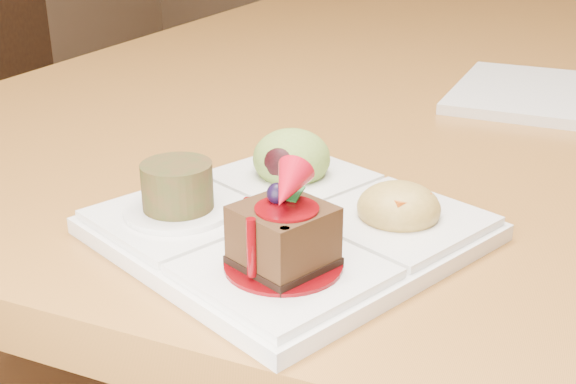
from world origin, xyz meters
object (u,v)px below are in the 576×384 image
at_px(dining_table, 449,85).
at_px(chair_left, 55,129).
at_px(sampler_plate, 290,212).
at_px(second_plate, 558,96).

height_order(dining_table, chair_left, chair_left).
bearing_deg(chair_left, sampler_plate, 33.05).
distance_m(dining_table, chair_left, 0.92).
bearing_deg(dining_table, second_plate, -57.57).
height_order(dining_table, second_plate, second_plate).
relative_size(chair_left, sampler_plate, 2.79).
height_order(dining_table, sampler_plate, sampler_plate).
relative_size(dining_table, second_plate, 7.63).
height_order(chair_left, sampler_plate, sampler_plate).
xyz_separation_m(chair_left, second_plate, (1.08, -0.34, 0.28)).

